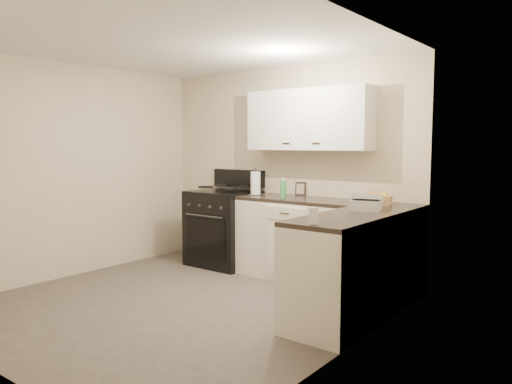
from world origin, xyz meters
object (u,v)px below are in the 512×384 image
Objects in this scene: paper_towel at (256,183)px; countertop_grill at (366,205)px; stove at (224,229)px; knife_block at (255,186)px; wicker_basket at (377,200)px.

countertop_grill is at bearing -16.12° from paper_towel.
stove is 0.73m from knife_block.
knife_block is at bearing 10.21° from stove.
wicker_basket is (1.56, 0.03, -0.10)m from paper_towel.
countertop_grill is (1.75, -0.57, -0.05)m from knife_block.
stove is 3.51× the size of paper_towel.
paper_towel is at bearing -1.10° from stove.
knife_block is at bearing 177.80° from wicker_basket.
stove is 5.19× the size of knife_block.
stove is at bearing 152.53° from countertop_grill.
paper_towel is (0.52, -0.01, 0.62)m from stove.
paper_towel is 1.56m from wicker_basket.
wicker_basket is (1.63, -0.06, -0.05)m from knife_block.
paper_towel reaches higher than wicker_basket.
knife_block is at bearing 147.03° from countertop_grill.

